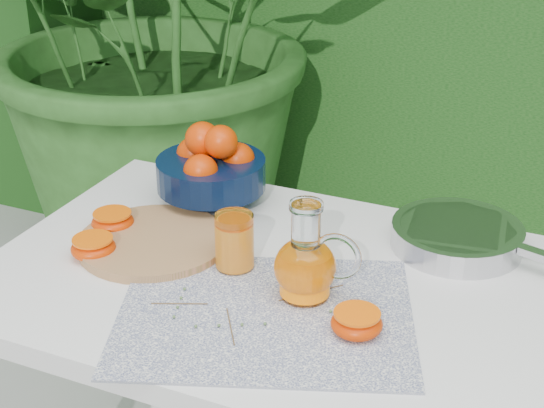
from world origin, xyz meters
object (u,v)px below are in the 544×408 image
at_px(white_table, 268,313).
at_px(juice_pitcher, 306,265).
at_px(cutting_board, 153,242).
at_px(fruit_bowl, 212,167).
at_px(saute_pan, 459,236).

relative_size(white_table, juice_pitcher, 5.75).
bearing_deg(cutting_board, white_table, -1.47).
height_order(white_table, fruit_bowl, fruit_bowl).
relative_size(cutting_board, saute_pan, 0.63).
bearing_deg(juice_pitcher, saute_pan, 54.74).
bearing_deg(juice_pitcher, fruit_bowl, 140.16).
bearing_deg(saute_pan, cutting_board, -156.47).
bearing_deg(white_table, fruit_bowl, 135.61).
bearing_deg(white_table, juice_pitcher, -25.45).
bearing_deg(cutting_board, juice_pitcher, -8.51).
xyz_separation_m(cutting_board, saute_pan, (0.53, 0.23, 0.02)).
distance_m(cutting_board, saute_pan, 0.57).
distance_m(cutting_board, juice_pitcher, 0.34).
height_order(fruit_bowl, saute_pan, fruit_bowl).
height_order(white_table, juice_pitcher, juice_pitcher).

